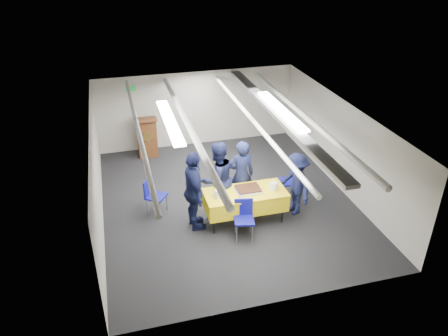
{
  "coord_description": "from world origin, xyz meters",
  "views": [
    {
      "loc": [
        -2.46,
        -8.84,
        5.9
      ],
      "look_at": [
        -0.13,
        -0.2,
        1.05
      ],
      "focal_mm": 35.0,
      "sensor_mm": 36.0,
      "label": 1
    }
  ],
  "objects": [
    {
      "name": "sailor_a",
      "position": [
        0.26,
        -0.31,
        0.87
      ],
      "size": [
        0.66,
        0.45,
        1.74
      ],
      "primitive_type": "imported",
      "rotation": [
        0.0,
        0.0,
        3.09
      ],
      "color": "black",
      "rests_on": "ground"
    },
    {
      "name": "ground",
      "position": [
        0.0,
        0.0,
        0.0
      ],
      "size": [
        7.0,
        7.0,
        0.0
      ],
      "primitive_type": "plane",
      "color": "black",
      "rests_on": "ground"
    },
    {
      "name": "plate_stack_left",
      "position": [
        -0.46,
        -0.96,
        0.85
      ],
      "size": [
        0.22,
        0.22,
        0.18
      ],
      "color": "white",
      "rests_on": "serving_table"
    },
    {
      "name": "chair_right",
      "position": [
        1.57,
        -0.21,
        0.53
      ],
      "size": [
        0.43,
        0.43,
        0.87
      ],
      "color": "gray",
      "rests_on": "ground"
    },
    {
      "name": "room_shell",
      "position": [
        0.09,
        0.41,
        1.81
      ],
      "size": [
        6.0,
        7.0,
        2.3
      ],
      "color": "beige",
      "rests_on": "ground"
    },
    {
      "name": "sailor_c",
      "position": [
        -0.98,
        -0.86,
        0.94
      ],
      "size": [
        0.51,
        1.12,
        1.87
      ],
      "primitive_type": "imported",
      "rotation": [
        0.0,
        0.0,
        1.62
      ],
      "color": "black",
      "rests_on": "ground"
    },
    {
      "name": "podium",
      "position": [
        -1.6,
        3.05,
        0.61
      ],
      "size": [
        0.62,
        0.53,
        1.25
      ],
      "color": "brown",
      "rests_on": "ground"
    },
    {
      "name": "serving_table",
      "position": [
        0.17,
        -0.91,
        0.56
      ],
      "size": [
        1.85,
        0.84,
        0.77
      ],
      "color": "black",
      "rests_on": "ground"
    },
    {
      "name": "plate_stack_right",
      "position": [
        0.83,
        -0.96,
        0.85
      ],
      "size": [
        0.2,
        0.2,
        0.17
      ],
      "color": "white",
      "rests_on": "serving_table"
    },
    {
      "name": "sheet_cake",
      "position": [
        0.24,
        -0.9,
        0.82
      ],
      "size": [
        0.56,
        0.44,
        0.1
      ],
      "color": "white",
      "rests_on": "serving_table"
    },
    {
      "name": "chair_left",
      "position": [
        -1.81,
        -0.01,
        0.53
      ],
      "size": [
        0.59,
        0.59,
        0.87
      ],
      "color": "gray",
      "rests_on": "ground"
    },
    {
      "name": "sailor_d",
      "position": [
        1.39,
        -0.88,
        0.77
      ],
      "size": [
        0.78,
        1.1,
        1.54
      ],
      "primitive_type": "imported",
      "rotation": [
        0.0,
        0.0,
        -1.34
      ],
      "color": "black",
      "rests_on": "ground"
    },
    {
      "name": "chair_near",
      "position": [
        -0.02,
        -1.43,
        0.53
      ],
      "size": [
        0.5,
        0.5,
        0.87
      ],
      "color": "gray",
      "rests_on": "ground"
    },
    {
      "name": "sailor_b",
      "position": [
        -0.35,
        -0.41,
        0.91
      ],
      "size": [
        1.08,
        0.97,
        1.81
      ],
      "primitive_type": "imported",
      "rotation": [
        0.0,
        0.0,
        3.54
      ],
      "color": "black",
      "rests_on": "ground"
    }
  ]
}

